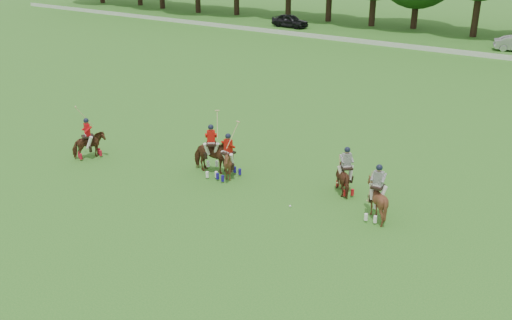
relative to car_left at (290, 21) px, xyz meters
The scene contains 9 objects.
ground 46.58m from the car_left, 65.84° to the right, with size 180.00×180.00×0.00m, color #266E1F.
boundary_rail 19.59m from the car_left, 13.28° to the right, with size 120.00×0.10×0.44m, color white.
car_left is the anchor object (origin of this frame).
polo_red_a 41.55m from the car_left, 73.43° to the right, with size 1.38×1.74×2.62m.
polo_red_b 42.08m from the car_left, 64.49° to the right, with size 2.24×2.19×2.95m.
polo_red_c 42.53m from the car_left, 63.31° to the right, with size 1.41×1.53×2.72m.
polo_stripe_a 43.71m from the car_left, 56.40° to the right, with size 1.67×1.68×2.11m.
polo_stripe_b 46.01m from the car_left, 55.30° to the right, with size 1.35×1.49×2.27m.
polo_ball 45.20m from the car_left, 59.51° to the right, with size 0.09×0.09×0.09m, color white.
Camera 1 is at (14.33, -14.73, 10.76)m, focal length 40.00 mm.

